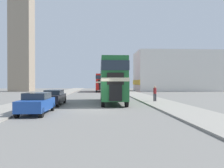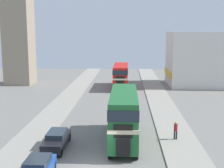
# 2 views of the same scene
# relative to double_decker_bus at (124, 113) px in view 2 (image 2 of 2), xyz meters

# --- Properties ---
(ground_plane) EXTENTS (120.00, 120.00, 0.00)m
(ground_plane) POSITION_rel_double_decker_bus_xyz_m (-1.74, -5.51, -2.66)
(ground_plane) COLOR slate
(sidewalk_right) EXTENTS (3.50, 120.00, 0.12)m
(sidewalk_right) POSITION_rel_double_decker_bus_xyz_m (5.01, -5.51, -2.60)
(sidewalk_right) COLOR gray
(sidewalk_right) RESTS_ON ground_plane
(sidewalk_left) EXTENTS (3.50, 120.00, 0.12)m
(sidewalk_left) POSITION_rel_double_decker_bus_xyz_m (-8.49, -5.51, -2.60)
(sidewalk_left) COLOR gray
(sidewalk_left) RESTS_ON ground_plane
(double_decker_bus) EXTENTS (2.40, 9.98, 4.49)m
(double_decker_bus) POSITION_rel_double_decker_bus_xyz_m (0.00, 0.00, 0.00)
(double_decker_bus) COLOR #1E602D
(double_decker_bus) RESTS_ON ground_plane
(bus_distant) EXTENTS (2.50, 10.04, 4.00)m
(bus_distant) POSITION_rel_double_decker_bus_xyz_m (-0.82, 27.39, -0.27)
(bus_distant) COLOR red
(bus_distant) RESTS_ON ground_plane
(car_parked_mid) EXTENTS (1.66, 4.59, 1.45)m
(car_parked_mid) POSITION_rel_double_decker_bus_xyz_m (-5.69, -2.02, -1.90)
(car_parked_mid) COLOR black
(car_parked_mid) RESTS_ON ground_plane
(pedestrian_walking) EXTENTS (0.34, 0.34, 1.66)m
(pedestrian_walking) POSITION_rel_double_decker_bus_xyz_m (4.72, 0.35, -1.60)
(pedestrian_walking) COLOR #282833
(pedestrian_walking) RESTS_ON sidewalk_right
(shop_building_block) EXTENTS (20.07, 10.23, 9.79)m
(shop_building_block) POSITION_rel_double_decker_bus_xyz_m (17.93, 30.80, 2.23)
(shop_building_block) COLOR silver
(shop_building_block) RESTS_ON ground_plane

